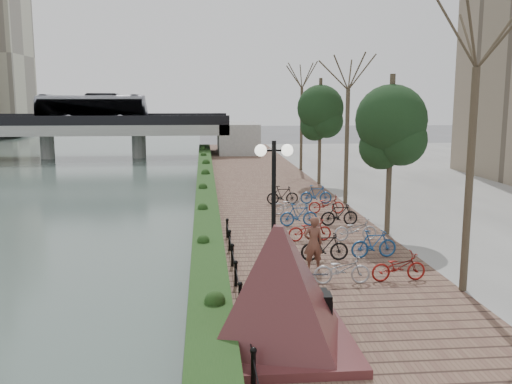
{
  "coord_description": "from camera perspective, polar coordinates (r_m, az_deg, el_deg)",
  "views": [
    {
      "loc": [
        0.49,
        -13.37,
        6.07
      ],
      "look_at": [
        2.75,
        11.04,
        2.0
      ],
      "focal_mm": 40.0,
      "sensor_mm": 36.0,
      "label": 1
    }
  ],
  "objects": [
    {
      "name": "bicycle_parking",
      "position": [
        23.75,
        7.03,
        -3.04
      ],
      "size": [
        2.4,
        14.69,
        1.0
      ],
      "color": "#9D9DA2",
      "rests_on": "promenade"
    },
    {
      "name": "bridge",
      "position": [
        60.21,
        -19.39,
        6.33
      ],
      "size": [
        36.0,
        10.77,
        6.5
      ],
      "color": "gray",
      "rests_on": "ground"
    },
    {
      "name": "promenade",
      "position": [
        31.61,
        1.18,
        -1.18
      ],
      "size": [
        8.0,
        75.0,
        0.5
      ],
      "primitive_type": "cube",
      "color": "brown",
      "rests_on": "ground"
    },
    {
      "name": "lamppost",
      "position": [
        15.07,
        1.79,
        0.55
      ],
      "size": [
        1.02,
        0.32,
        4.46
      ],
      "color": "black",
      "rests_on": "promenade"
    },
    {
      "name": "street_trees",
      "position": [
        27.21,
        10.78,
        4.24
      ],
      "size": [
        3.2,
        37.12,
        6.8
      ],
      "color": "#332B1E",
      "rests_on": "promenade"
    },
    {
      "name": "motorcycle",
      "position": [
        14.49,
        6.54,
        -10.95
      ],
      "size": [
        0.67,
        1.77,
        1.08
      ],
      "primitive_type": null,
      "rotation": [
        0.0,
        0.0,
        -0.08
      ],
      "color": "black",
      "rests_on": "promenade"
    },
    {
      "name": "ground",
      "position": [
        14.69,
        -6.97,
        -15.06
      ],
      "size": [
        220.0,
        220.0,
        0.0
      ],
      "primitive_type": "plane",
      "color": "#59595B",
      "rests_on": "ground"
    },
    {
      "name": "hedge",
      "position": [
        33.78,
        -5.04,
        0.42
      ],
      "size": [
        1.1,
        56.0,
        0.6
      ],
      "primitive_type": "cube",
      "color": "#1B3A15",
      "rests_on": "promenade"
    },
    {
      "name": "pedestrian",
      "position": [
        18.67,
        5.74,
        -5.12
      ],
      "size": [
        0.7,
        0.5,
        1.79
      ],
      "primitive_type": "imported",
      "rotation": [
        0.0,
        0.0,
        3.25
      ],
      "color": "brown",
      "rests_on": "promenade"
    },
    {
      "name": "chain_fence",
      "position": [
        16.26,
        -1.83,
        -9.31
      ],
      "size": [
        0.1,
        14.1,
        0.7
      ],
      "color": "black",
      "rests_on": "promenade"
    },
    {
      "name": "granite_monument",
      "position": [
        12.86,
        2.21,
        -9.41
      ],
      "size": [
        5.23,
        5.23,
        2.81
      ],
      "color": "#401B1D",
      "rests_on": "promenade"
    }
  ]
}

